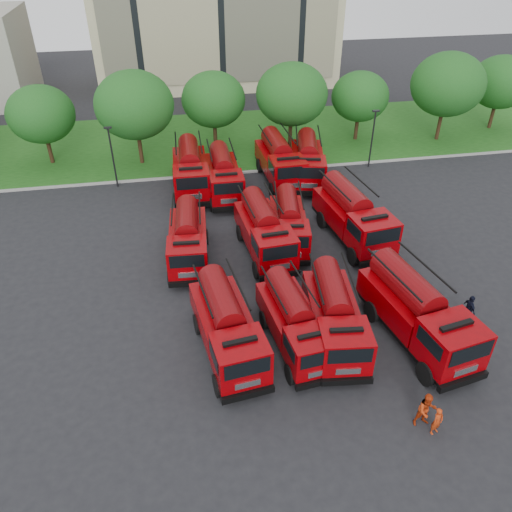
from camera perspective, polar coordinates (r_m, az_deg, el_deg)
The scene contains 30 objects.
ground at distance 29.23m, azimuth 2.81°, elevation -5.36°, with size 140.00×140.00×0.00m, color black.
lawn at distance 51.59m, azimuth -3.75°, elevation 13.20°, with size 70.00×16.00×0.12m, color #194713.
curb at distance 44.19m, azimuth -2.39°, elevation 9.49°, with size 70.00×0.30×0.14m, color gray.
tree_1 at distance 48.14m, azimuth -23.37°, elevation 14.65°, with size 5.71×5.71×6.98m.
tree_2 at distance 45.38m, azimuth -13.74°, elevation 16.42°, with size 6.72×6.72×8.22m.
tree_3 at distance 48.10m, azimuth -4.88°, elevation 17.39°, with size 5.88×5.88×7.19m.
tree_4 at distance 47.70m, azimuth 4.11°, elevation 17.95°, with size 6.55×6.55×8.01m.
tree_5 at distance 50.98m, azimuth 11.81°, elevation 17.42°, with size 5.46×5.46×6.68m.
tree_6 at distance 52.85m, azimuth 21.08°, elevation 17.83°, with size 6.89×6.89×8.42m.
tree_7 at distance 58.39m, azimuth 26.22°, elevation 17.40°, with size 6.05×6.05×7.39m.
lamp_post_0 at distance 42.32m, azimuth -16.12°, elevation 11.17°, with size 0.60×0.25×5.11m.
lamp_post_1 at distance 45.56m, azimuth 13.18°, elevation 13.27°, with size 0.60×0.25×5.11m.
fire_truck_0 at distance 25.27m, azimuth -3.32°, elevation -8.04°, with size 3.39×7.49×3.29m.
fire_truck_1 at distance 25.75m, azimuth 4.46°, elevation -7.53°, with size 3.04×6.85×3.02m.
fire_truck_2 at distance 26.22m, azimuth 8.98°, elevation -6.73°, with size 3.25×7.28×3.21m.
fire_truck_3 at distance 27.14m, azimuth 17.95°, elevation -6.09°, with size 4.05×8.20×3.57m.
fire_truck_4 at distance 32.20m, azimuth -7.79°, elevation 1.99°, with size 2.95×7.09×3.15m.
fire_truck_5 at distance 32.55m, azimuth 0.93°, elevation 2.92°, with size 3.11×7.48×3.33m.
fire_truck_6 at distance 33.73m, azimuth 3.77°, elevation 3.78°, with size 3.37×6.99×3.05m.
fire_truck_7 at distance 34.58m, azimuth 11.03°, elevation 4.54°, with size 3.74×8.22×3.61m.
fire_truck_8 at distance 40.92m, azimuth -7.50°, elevation 9.74°, with size 3.07×7.89×3.55m.
fire_truck_9 at distance 40.03m, azimuth -3.75°, elevation 9.20°, with size 2.79×7.34×3.32m.
fire_truck_10 at distance 42.28m, azimuth 2.70°, elevation 10.84°, with size 3.06×7.90×3.56m.
fire_truck_11 at distance 42.52m, azimuth 5.91°, elevation 10.75°, with size 4.21×7.94×3.44m.
firefighter_0 at distance 24.41m, azimuth 19.66°, elevation -18.41°, with size 0.54×0.40×1.48m, color #B12F0D.
firefighter_1 at distance 24.55m, azimuth 18.49°, elevation -17.69°, with size 0.89×0.49×1.83m, color #B12F0D.
firefighter_2 at distance 30.37m, azimuth 22.83°, elevation -6.82°, with size 1.01×0.57×1.72m, color black.
firefighter_3 at distance 29.51m, azimuth 14.71°, elevation -6.25°, with size 1.18×0.61×1.83m, color #B12F0D.
firefighter_4 at distance 28.31m, azimuth 2.08°, elevation -6.92°, with size 0.93×0.61×1.91m, color black.
firefighter_5 at distance 34.70m, azimuth 12.28°, elevation 0.96°, with size 1.59×0.68×1.71m, color #B12F0D.
Camera 1 is at (-5.46, -21.80, 18.70)m, focal length 35.00 mm.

